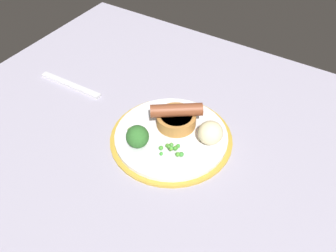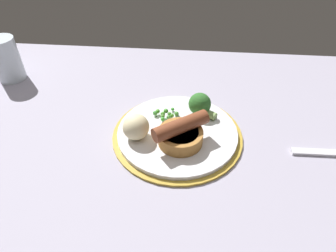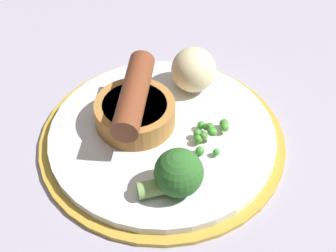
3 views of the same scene
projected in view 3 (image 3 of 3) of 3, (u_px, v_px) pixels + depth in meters
The scene contains 6 objects.
dining_table at pixel (155, 133), 62.66cm from camera, with size 110.00×80.00×3.00cm, color #9E99AD.
dinner_plate at pixel (162, 139), 59.27cm from camera, with size 25.95×25.95×1.40cm.
sausage_pudding at pixel (135, 108), 58.25cm from camera, with size 10.51×8.62×5.44cm.
pea_pile at pixel (209, 133), 57.51cm from camera, with size 5.43×4.30×1.81cm.
broccoli_floret_far at pixel (177, 174), 51.98cm from camera, with size 6.14×5.18×4.70cm.
potato_chunk_0 at pixel (195, 70), 61.95cm from camera, with size 4.99×5.15×4.98cm, color beige.
Camera 3 is at (30.55, 30.39, 47.02)cm, focal length 60.00 mm.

